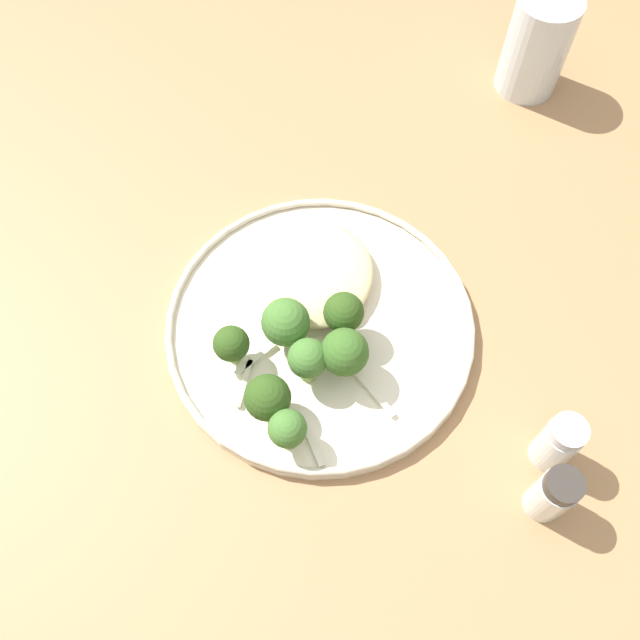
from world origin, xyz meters
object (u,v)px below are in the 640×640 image
(seared_scallop_right_edge, at_px, (322,280))
(salt_shaker, at_px, (558,443))
(broccoli_floret_small_sprig, at_px, (308,359))
(seared_scallop_large_seared, at_px, (339,244))
(dinner_plate, at_px, (320,326))
(broccoli_floret_split_head, at_px, (345,353))
(seared_scallop_rear_pale, at_px, (300,274))
(pepper_shaker, at_px, (553,494))
(broccoli_floret_beside_noodles, at_px, (231,344))
(broccoli_floret_left_leaning, at_px, (286,323))
(seared_scallop_half_hidden, at_px, (322,253))
(water_glass, at_px, (535,50))
(seared_scallop_tiny_bay, at_px, (341,303))
(broccoli_floret_near_rim, at_px, (344,313))
(broccoli_floret_rear_charred, at_px, (288,430))
(broccoli_floret_center_pile, at_px, (268,398))

(seared_scallop_right_edge, distance_m, salt_shaker, 0.26)
(broccoli_floret_small_sprig, bearing_deg, salt_shaker, 85.40)
(seared_scallop_large_seared, bearing_deg, salt_shaker, 54.95)
(dinner_plate, height_order, broccoli_floret_small_sprig, broccoli_floret_small_sprig)
(salt_shaker, bearing_deg, dinner_plate, -107.59)
(broccoli_floret_split_head, bearing_deg, seared_scallop_right_edge, -153.80)
(seared_scallop_rear_pale, xyz_separation_m, pepper_shaker, (0.16, 0.25, 0.01))
(broccoli_floret_beside_noodles, xyz_separation_m, salt_shaker, (0.02, 0.29, -0.01))
(seared_scallop_rear_pale, bearing_deg, broccoli_floret_split_head, 36.81)
(broccoli_floret_small_sprig, xyz_separation_m, broccoli_floret_beside_noodles, (0.00, -0.07, -0.00))
(pepper_shaker, bearing_deg, broccoli_floret_beside_noodles, -101.97)
(seared_scallop_large_seared, bearing_deg, broccoli_floret_left_leaning, -12.06)
(dinner_plate, height_order, broccoli_floret_beside_noodles, broccoli_floret_beside_noodles)
(seared_scallop_half_hidden, distance_m, broccoli_floret_beside_noodles, 0.14)
(seared_scallop_large_seared, bearing_deg, water_glass, 151.56)
(dinner_plate, bearing_deg, seared_scallop_half_hidden, -167.44)
(seared_scallop_rear_pale, relative_size, broccoli_floret_left_leaning, 0.44)
(seared_scallop_tiny_bay, distance_m, pepper_shaker, 0.25)
(seared_scallop_half_hidden, bearing_deg, broccoli_floret_beside_noodles, -22.44)
(broccoli_floret_beside_noodles, distance_m, water_glass, 0.48)
(broccoli_floret_small_sprig, bearing_deg, seared_scallop_half_hidden, -171.66)
(seared_scallop_right_edge, bearing_deg, dinner_plate, 11.75)
(broccoli_floret_split_head, bearing_deg, pepper_shaker, 68.68)
(seared_scallop_half_hidden, distance_m, broccoli_floret_near_rim, 0.09)
(broccoli_floret_split_head, bearing_deg, seared_scallop_rear_pale, -143.19)
(broccoli_floret_rear_charred, distance_m, broccoli_floret_small_sprig, 0.06)
(broccoli_floret_split_head, height_order, broccoli_floret_left_leaning, broccoli_floret_split_head)
(broccoli_floret_small_sprig, bearing_deg, seared_scallop_large_seared, -178.11)
(seared_scallop_tiny_bay, relative_size, pepper_shaker, 0.50)
(seared_scallop_tiny_bay, bearing_deg, broccoli_floret_near_rim, 17.08)
(dinner_plate, xyz_separation_m, seared_scallop_right_edge, (-0.04, -0.01, 0.01))
(seared_scallop_large_seared, relative_size, broccoli_floret_rear_charred, 0.63)
(dinner_plate, xyz_separation_m, salt_shaker, (0.07, 0.22, 0.02))
(salt_shaker, xyz_separation_m, pepper_shaker, (0.04, 0.00, 0.00))
(water_glass, height_order, pepper_shaker, water_glass)
(dinner_plate, bearing_deg, seared_scallop_right_edge, -168.25)
(dinner_plate, height_order, salt_shaker, salt_shaker)
(broccoli_floret_left_leaning, bearing_deg, seared_scallop_half_hidden, 173.98)
(salt_shaker, bearing_deg, pepper_shaker, 0.00)
(dinner_plate, distance_m, water_glass, 0.41)
(seared_scallop_tiny_bay, height_order, salt_shaker, salt_shaker)
(seared_scallop_right_edge, xyz_separation_m, broccoli_floret_rear_charred, (0.16, 0.01, 0.02))
(seared_scallop_large_seared, xyz_separation_m, salt_shaker, (0.16, 0.22, 0.01))
(seared_scallop_rear_pale, relative_size, broccoli_floret_small_sprig, 0.46)
(broccoli_floret_split_head, xyz_separation_m, broccoli_floret_center_pile, (0.05, -0.05, -0.01))
(broccoli_floret_left_leaning, bearing_deg, seared_scallop_large_seared, 167.94)
(broccoli_floret_small_sprig, xyz_separation_m, broccoli_floret_center_pile, (0.04, -0.02, -0.00))
(seared_scallop_rear_pale, height_order, seared_scallop_right_edge, seared_scallop_rear_pale)
(seared_scallop_rear_pale, distance_m, broccoli_floret_near_rim, 0.07)
(seared_scallop_tiny_bay, relative_size, seared_scallop_large_seared, 1.04)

